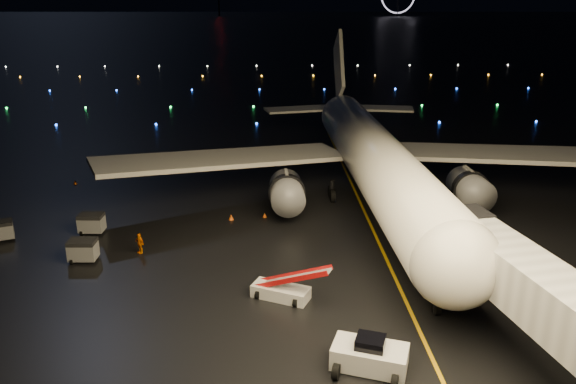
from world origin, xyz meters
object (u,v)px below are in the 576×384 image
(pushback_tug, at_px, (370,353))
(baggage_cart_1, at_px, (92,224))
(crew_c, at_px, (140,243))
(baggage_cart_0, at_px, (83,250))
(baggage_cart_2, at_px, (1,231))
(belt_loader, at_px, (281,279))
(airliner, at_px, (370,121))

(pushback_tug, distance_m, baggage_cart_1, 29.63)
(pushback_tug, bearing_deg, crew_c, 155.09)
(baggage_cart_0, height_order, baggage_cart_2, baggage_cart_0)
(belt_loader, relative_size, baggage_cart_0, 2.77)
(airliner, relative_size, belt_loader, 9.59)
(belt_loader, xyz_separation_m, baggage_cart_0, (-15.66, 6.47, -0.52))
(pushback_tug, height_order, baggage_cart_2, pushback_tug)
(belt_loader, height_order, baggage_cart_2, belt_loader)
(baggage_cart_0, bearing_deg, baggage_cart_1, 101.99)
(airliner, xyz_separation_m, crew_c, (-21.23, -14.16, -7.12))
(baggage_cart_0, bearing_deg, baggage_cart_2, 154.27)
(belt_loader, bearing_deg, crew_c, 170.66)
(belt_loader, xyz_separation_m, baggage_cart_2, (-24.10, 10.92, -0.57))
(baggage_cart_1, bearing_deg, crew_c, -37.08)
(belt_loader, height_order, baggage_cart_1, belt_loader)
(belt_loader, relative_size, crew_c, 3.34)
(airliner, relative_size, baggage_cart_0, 26.52)
(pushback_tug, xyz_separation_m, baggage_cart_1, (-21.52, 20.37, -0.10))
(baggage_cart_2, bearing_deg, belt_loader, -48.49)
(pushback_tug, bearing_deg, baggage_cart_1, 156.02)
(airliner, bearing_deg, baggage_cart_0, -149.96)
(pushback_tug, xyz_separation_m, baggage_cart_2, (-28.95, 19.06, -0.14))
(belt_loader, relative_size, baggage_cart_2, 2.91)
(airliner, height_order, crew_c, airliner)
(baggage_cart_0, xyz_separation_m, baggage_cart_1, (-1.01, 5.76, -0.01))
(belt_loader, relative_size, baggage_cart_1, 2.78)
(airliner, height_order, belt_loader, airliner)
(belt_loader, distance_m, crew_c, 13.88)
(crew_c, height_order, baggage_cart_0, baggage_cart_0)
(airliner, bearing_deg, crew_c, -147.62)
(crew_c, distance_m, baggage_cart_1, 6.83)
(baggage_cart_0, bearing_deg, pushback_tug, -33.43)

